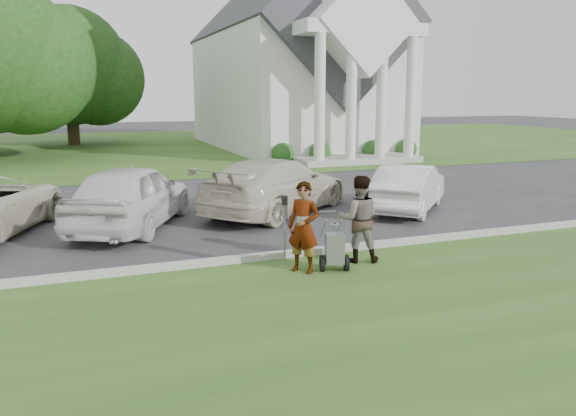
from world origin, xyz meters
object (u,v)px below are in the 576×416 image
tree_back (69,72)px  car_d (409,187)px  striping_cart (334,249)px  person_right (359,220)px  car_b (131,196)px  person_left (304,228)px  car_c (276,186)px  parking_meter_near (284,222)px  church (294,50)px

tree_back → car_d: bearing=-70.9°
striping_cart → person_right: bearing=44.4°
person_right → car_b: 6.14m
car_b → person_left: bearing=144.7°
person_left → car_c: (1.34, 5.36, -0.09)m
car_b → car_c: bearing=-147.8°
car_c → car_d: 3.87m
person_right → car_d: bearing=-112.3°
person_left → person_right: size_ratio=0.99×
parking_meter_near → car_b: car_b is taller
person_right → parking_meter_near: person_right is taller
person_right → car_c: 5.10m
tree_back → car_b: size_ratio=1.98×
person_right → car_b: person_right is taller
car_b → car_d: (7.76, -0.62, -0.15)m
person_left → parking_meter_near: size_ratio=1.20×
person_left → car_d: 6.64m
church → striping_cart: (-8.43, -23.71, -5.51)m
church → tree_back: size_ratio=2.51×
person_right → striping_cart: bearing=49.4°
striping_cart → car_c: 5.56m
person_left → car_c: size_ratio=0.32×
car_b → parking_meter_near: bearing=144.9°
tree_back → person_right: tree_back is taller
striping_cart → car_c: (0.75, 5.49, 0.35)m
person_left → car_c: 5.52m
tree_back → person_left: bearing=-82.5°
tree_back → car_c: 25.95m
car_c → car_b: bearing=58.0°
church → tree_back: 14.77m
car_b → tree_back: bearing=-61.1°
striping_cart → car_b: size_ratio=0.24×
car_c → striping_cart: bearing=134.0°
striping_cart → car_d: bearing=60.4°
striping_cart → car_d: 6.31m
church → car_d: (-3.95, -19.27, -5.26)m
striping_cart → parking_meter_near: size_ratio=0.79×
striping_cart → parking_meter_near: 1.10m
church → car_c: church is taller
striping_cart → person_left: person_left is taller
person_left → parking_meter_near: (-0.22, 0.43, 0.04)m
person_left → car_b: (-2.70, 4.92, -0.04)m
church → person_right: bearing=-108.3°
person_right → person_left: bearing=31.8°
car_b → car_c: car_b is taller
church → car_b: (-11.71, -18.65, -5.11)m
person_right → car_d: 5.53m
church → tree_back: bearing=152.2°
person_left → car_d: person_left is taller
church → parking_meter_near: bearing=-111.8°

